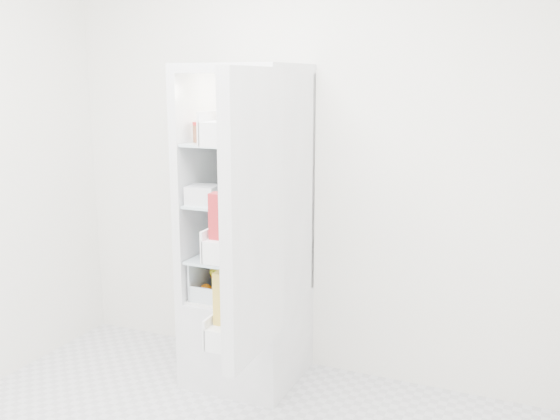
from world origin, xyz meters
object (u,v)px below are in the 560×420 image
at_px(refrigerator, 250,266).
at_px(red_cabbage, 273,238).
at_px(fridge_door, 249,221).
at_px(mushroom_bowl, 229,240).

xyz_separation_m(refrigerator, red_cabbage, (0.12, 0.06, 0.16)).
xyz_separation_m(refrigerator, fridge_door, (0.31, -0.64, 0.43)).
bearing_deg(red_cabbage, fridge_door, -74.29).
xyz_separation_m(mushroom_bowl, fridge_door, (0.48, -0.70, 0.31)).
bearing_deg(refrigerator, red_cabbage, 27.35).
bearing_deg(refrigerator, fridge_door, -63.71).
relative_size(refrigerator, mushroom_bowl, 11.36).
bearing_deg(red_cabbage, refrigerator, -152.65).
height_order(refrigerator, fridge_door, refrigerator).
bearing_deg(mushroom_bowl, refrigerator, -19.45).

